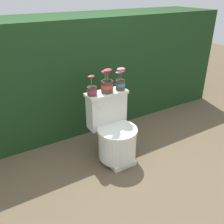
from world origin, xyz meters
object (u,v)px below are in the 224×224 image
(toilet, at_px, (114,133))
(potted_plant_left, at_px, (92,89))
(potted_plant_middle, at_px, (120,81))
(potted_plant_midleft, at_px, (107,83))

(toilet, distance_m, potted_plant_left, 0.52)
(toilet, relative_size, potted_plant_left, 3.65)
(potted_plant_left, distance_m, potted_plant_middle, 0.32)
(potted_plant_left, distance_m, potted_plant_midleft, 0.17)
(potted_plant_left, relative_size, potted_plant_middle, 0.88)
(potted_plant_left, bearing_deg, potted_plant_midleft, -4.15)
(potted_plant_left, height_order, potted_plant_middle, potted_plant_middle)
(toilet, xyz_separation_m, potted_plant_middle, (0.16, 0.14, 0.50))
(potted_plant_midleft, bearing_deg, potted_plant_left, 175.85)
(potted_plant_middle, bearing_deg, toilet, -139.25)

